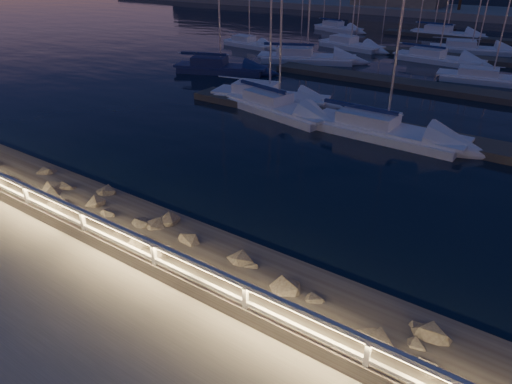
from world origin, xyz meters
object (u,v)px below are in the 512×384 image
Objects in this scene: sailboat_a at (219,67)px; sailboat_k at (469,48)px; sailboat_b at (267,95)px; sailboat_h at (489,77)px; sailboat_g at (436,57)px; sailboat_i at (349,44)px; sailboat_c at (382,128)px; sailboat_m at (337,27)px; sailboat_j at (304,57)px; guard_rail at (126,238)px; sailboat_n at (445,33)px; sailboat_e at (248,43)px; sailboat_f at (277,106)px.

sailboat_k is at bearing 33.45° from sailboat_a.
sailboat_k reaches higher than sailboat_b.
sailboat_h is at bearing -85.60° from sailboat_k.
sailboat_a is at bearing -126.94° from sailboat_g.
sailboat_g is 1.08× the size of sailboat_i.
sailboat_c reaches higher than sailboat_g.
sailboat_b is 32.40m from sailboat_m.
sailboat_j is 1.12× the size of sailboat_k.
sailboat_a is 17.30m from sailboat_c.
guard_rail is at bearing -104.17° from sailboat_k.
sailboat_h is at bearing -38.60° from sailboat_g.
sailboat_k reaches higher than guard_rail.
sailboat_k reaches higher than sailboat_a.
sailboat_j is 1.30× the size of sailboat_m.
sailboat_j is at bearing 42.60° from sailboat_a.
sailboat_k is (1.33, 6.44, -0.00)m from sailboat_g.
sailboat_a is at bearing 136.18° from sailboat_b.
sailboat_k is at bearing -60.23° from sailboat_n.
sailboat_g is 9.18m from sailboat_i.
sailboat_e is at bearing 116.34° from sailboat_b.
sailboat_h is at bearing 82.67° from guard_rail.
sailboat_i is at bearing 120.15° from sailboat_c.
sailboat_e is at bearing 92.77° from sailboat_a.
sailboat_m is (-15.36, 12.22, -0.00)m from sailboat_g.
sailboat_e is 0.95× the size of sailboat_m.
sailboat_a reaches higher than sailboat_m.
sailboat_e is 15.61m from sailboat_m.
sailboat_e is 10.20m from sailboat_i.
sailboat_i is 12.21m from sailboat_m.
sailboat_m is (-6.35, 10.43, -0.02)m from sailboat_i.
sailboat_i is 8.36m from sailboat_j.
sailboat_h is 14.76m from sailboat_j.
sailboat_c is at bearing 83.94° from guard_rail.
sailboat_j is 1.08× the size of sailboat_n.
sailboat_h is (5.23, -5.20, -0.02)m from sailboat_g.
sailboat_b is 1.00× the size of sailboat_f.
guard_rail is 3.49× the size of sailboat_b.
sailboat_c is (16.02, -6.53, -0.02)m from sailboat_a.
sailboat_h is (2.31, 15.30, -0.04)m from sailboat_c.
sailboat_f is at bearing -42.66° from sailboat_e.
sailboat_n reaches higher than sailboat_f.
sailboat_g is (-2.92, 20.50, -0.01)m from sailboat_c.
sailboat_g is 1.01× the size of sailboat_h.
sailboat_e is 0.81× the size of sailboat_g.
sailboat_b is 19.39m from sailboat_g.
sailboat_n is at bearing 48.90° from sailboat_j.
sailboat_c is at bearing 10.26° from sailboat_f.
sailboat_m is at bearing 87.97° from sailboat_e.
sailboat_m is at bearing 82.85° from sailboat_j.
sailboat_b is at bearing -136.23° from sailboat_h.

